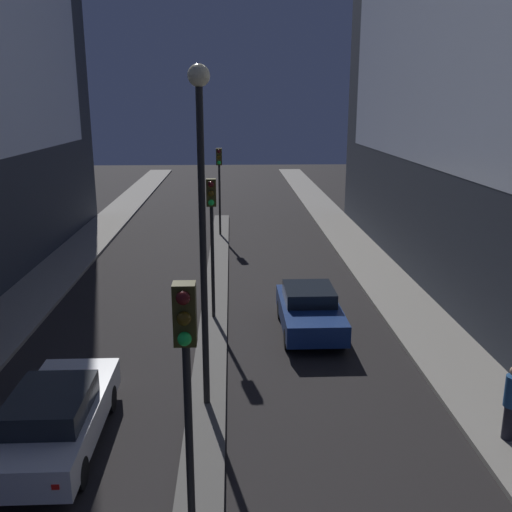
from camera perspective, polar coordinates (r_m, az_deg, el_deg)
median_strip at (r=21.78m, az=-4.09°, el=-4.33°), size 0.93×32.54×0.14m
traffic_light_near at (r=8.36m, az=-6.96°, el=-11.14°), size 0.32×0.42×4.77m
traffic_light_mid at (r=18.90m, az=-4.46°, el=3.85°), size 0.32×0.42×4.77m
traffic_light_far at (r=31.41m, az=-3.70°, el=8.38°), size 0.32×0.42×4.77m
street_lamp at (r=12.87m, az=-5.46°, el=6.49°), size 0.49×0.49×7.96m
car_left_lane at (r=13.48m, az=-19.38°, el=-14.92°), size 1.85×4.68×1.48m
car_right_lane at (r=18.79m, az=5.38°, el=-5.40°), size 1.88×4.13×1.44m
pedestrian_on_right_sidewalk at (r=13.91m, az=24.19°, el=-13.07°), size 0.34×0.34×1.74m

